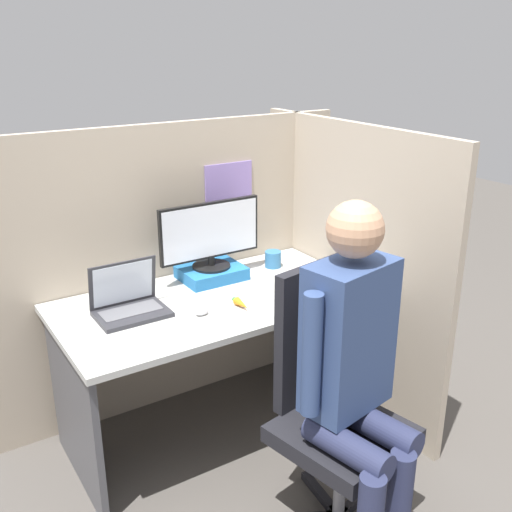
{
  "coord_description": "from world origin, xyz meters",
  "views": [
    {
      "loc": [
        -1.23,
        -1.91,
        1.9
      ],
      "look_at": [
        0.12,
        0.19,
        0.98
      ],
      "focal_mm": 42.0,
      "sensor_mm": 36.0,
      "label": 1
    }
  ],
  "objects_px": {
    "laptop": "(129,304)",
    "coffee_mug": "(273,259)",
    "carrot_toy": "(242,304)",
    "office_chair": "(330,397)",
    "stapler": "(330,269)",
    "paper_box": "(212,273)",
    "monitor": "(210,234)",
    "person": "(355,360)"
  },
  "relations": [
    {
      "from": "laptop",
      "to": "coffee_mug",
      "type": "distance_m",
      "value": 0.88
    },
    {
      "from": "carrot_toy",
      "to": "office_chair",
      "type": "height_order",
      "value": "office_chair"
    },
    {
      "from": "stapler",
      "to": "office_chair",
      "type": "height_order",
      "value": "office_chair"
    },
    {
      "from": "paper_box",
      "to": "stapler",
      "type": "relative_size",
      "value": 1.9
    },
    {
      "from": "paper_box",
      "to": "office_chair",
      "type": "bearing_deg",
      "value": -88.16
    },
    {
      "from": "monitor",
      "to": "coffee_mug",
      "type": "bearing_deg",
      "value": -5.65
    },
    {
      "from": "person",
      "to": "laptop",
      "type": "bearing_deg",
      "value": 118.69
    },
    {
      "from": "laptop",
      "to": "stapler",
      "type": "height_order",
      "value": "laptop"
    },
    {
      "from": "monitor",
      "to": "stapler",
      "type": "bearing_deg",
      "value": -26.05
    },
    {
      "from": "coffee_mug",
      "to": "monitor",
      "type": "bearing_deg",
      "value": 174.35
    },
    {
      "from": "stapler",
      "to": "office_chair",
      "type": "xyz_separation_m",
      "value": [
        -0.53,
        -0.66,
        -0.23
      ]
    },
    {
      "from": "carrot_toy",
      "to": "person",
      "type": "xyz_separation_m",
      "value": [
        0.06,
        -0.71,
        0.04
      ]
    },
    {
      "from": "carrot_toy",
      "to": "office_chair",
      "type": "distance_m",
      "value": 0.6
    },
    {
      "from": "carrot_toy",
      "to": "paper_box",
      "type": "bearing_deg",
      "value": 81.73
    },
    {
      "from": "office_chair",
      "to": "person",
      "type": "bearing_deg",
      "value": -100.72
    },
    {
      "from": "paper_box",
      "to": "laptop",
      "type": "height_order",
      "value": "laptop"
    },
    {
      "from": "stapler",
      "to": "person",
      "type": "height_order",
      "value": "person"
    },
    {
      "from": "stapler",
      "to": "carrot_toy",
      "type": "bearing_deg",
      "value": -169.2
    },
    {
      "from": "paper_box",
      "to": "laptop",
      "type": "distance_m",
      "value": 0.54
    },
    {
      "from": "laptop",
      "to": "stapler",
      "type": "relative_size",
      "value": 1.9
    },
    {
      "from": "paper_box",
      "to": "person",
      "type": "height_order",
      "value": "person"
    },
    {
      "from": "paper_box",
      "to": "carrot_toy",
      "type": "height_order",
      "value": "paper_box"
    },
    {
      "from": "carrot_toy",
      "to": "office_chair",
      "type": "relative_size",
      "value": 0.11
    },
    {
      "from": "person",
      "to": "coffee_mug",
      "type": "xyz_separation_m",
      "value": [
        0.36,
        1.07,
        -0.02
      ]
    },
    {
      "from": "laptop",
      "to": "stapler",
      "type": "distance_m",
      "value": 1.07
    },
    {
      "from": "monitor",
      "to": "carrot_toy",
      "type": "distance_m",
      "value": 0.45
    },
    {
      "from": "stapler",
      "to": "office_chair",
      "type": "distance_m",
      "value": 0.88
    },
    {
      "from": "carrot_toy",
      "to": "coffee_mug",
      "type": "bearing_deg",
      "value": 40.62
    },
    {
      "from": "person",
      "to": "coffee_mug",
      "type": "distance_m",
      "value": 1.12
    },
    {
      "from": "paper_box",
      "to": "stapler",
      "type": "xyz_separation_m",
      "value": [
        0.56,
        -0.27,
        -0.01
      ]
    },
    {
      "from": "monitor",
      "to": "person",
      "type": "distance_m",
      "value": 1.12
    },
    {
      "from": "laptop",
      "to": "person",
      "type": "relative_size",
      "value": 0.23
    },
    {
      "from": "laptop",
      "to": "coffee_mug",
      "type": "xyz_separation_m",
      "value": [
        0.87,
        0.14,
        -0.0
      ]
    },
    {
      "from": "office_chair",
      "to": "monitor",
      "type": "bearing_deg",
      "value": 91.83
    },
    {
      "from": "carrot_toy",
      "to": "coffee_mug",
      "type": "height_order",
      "value": "coffee_mug"
    },
    {
      "from": "laptop",
      "to": "office_chair",
      "type": "height_order",
      "value": "office_chair"
    },
    {
      "from": "paper_box",
      "to": "coffee_mug",
      "type": "xyz_separation_m",
      "value": [
        0.36,
        -0.03,
        0.01
      ]
    },
    {
      "from": "carrot_toy",
      "to": "person",
      "type": "bearing_deg",
      "value": -85.53
    },
    {
      "from": "coffee_mug",
      "to": "laptop",
      "type": "bearing_deg",
      "value": -171.05
    },
    {
      "from": "coffee_mug",
      "to": "office_chair",
      "type": "bearing_deg",
      "value": -109.99
    },
    {
      "from": "paper_box",
      "to": "carrot_toy",
      "type": "distance_m",
      "value": 0.39
    },
    {
      "from": "person",
      "to": "stapler",
      "type": "bearing_deg",
      "value": 55.88
    }
  ]
}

